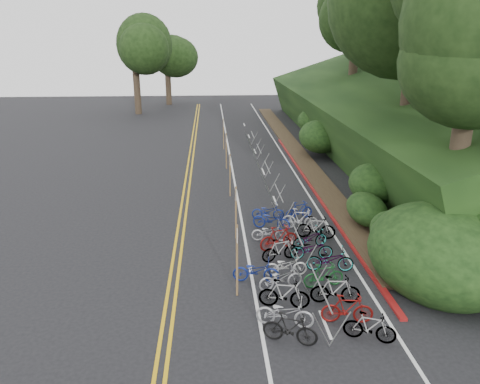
# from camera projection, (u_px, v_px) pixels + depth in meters

# --- Properties ---
(ground) EXTENTS (120.00, 120.00, 0.00)m
(ground) POSITION_uv_depth(u_px,v_px,m) (227.00, 295.00, 16.79)
(ground) COLOR black
(ground) RESTS_ON ground
(road_markings) EXTENTS (7.47, 80.00, 0.01)m
(road_markings) POSITION_uv_depth(u_px,v_px,m) (231.00, 201.00, 26.39)
(road_markings) COLOR gold
(road_markings) RESTS_ON ground
(red_curb) EXTENTS (0.25, 28.00, 0.10)m
(red_curb) POSITION_uv_depth(u_px,v_px,m) (313.00, 188.00, 28.48)
(red_curb) COLOR maroon
(red_curb) RESTS_ON ground
(embankment) EXTENTS (14.30, 48.14, 9.11)m
(embankment) POSITION_uv_depth(u_px,v_px,m) (391.00, 125.00, 34.79)
(embankment) COLOR black
(embankment) RESTS_ON ground
(tree_cluster) EXTENTS (32.00, 53.67, 17.58)m
(tree_cluster) POSITION_uv_depth(u_px,v_px,m) (345.00, 6.00, 34.76)
(tree_cluster) COLOR #2D2319
(tree_cluster) RESTS_ON ground
(bike_rack_front) EXTENTS (1.16, 3.12, 1.22)m
(bike_rack_front) POSITION_uv_depth(u_px,v_px,m) (320.00, 295.00, 15.12)
(bike_rack_front) COLOR gray
(bike_rack_front) RESTS_ON ground
(bike_racks_rest) EXTENTS (1.14, 23.00, 1.17)m
(bike_racks_rest) POSITION_uv_depth(u_px,v_px,m) (267.00, 172.00, 29.01)
(bike_racks_rest) COLOR gray
(bike_racks_rest) RESTS_ON ground
(signpost_near) EXTENTS (0.08, 0.40, 2.73)m
(signpost_near) POSITION_uv_depth(u_px,v_px,m) (237.00, 256.00, 16.31)
(signpost_near) COLOR brown
(signpost_near) RESTS_ON ground
(signposts_rest) EXTENTS (0.08, 18.40, 2.50)m
(signposts_rest) POSITION_uv_depth(u_px,v_px,m) (228.00, 159.00, 29.63)
(signposts_rest) COLOR brown
(signposts_rest) RESTS_ON ground
(bike_front) EXTENTS (0.86, 1.83, 0.93)m
(bike_front) POSITION_uv_depth(u_px,v_px,m) (256.00, 271.00, 17.60)
(bike_front) COLOR navy
(bike_front) RESTS_ON ground
(bike_valet) EXTENTS (3.51, 11.81, 1.08)m
(bike_valet) POSITION_uv_depth(u_px,v_px,m) (299.00, 256.00, 18.75)
(bike_valet) COLOR black
(bike_valet) RESTS_ON ground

